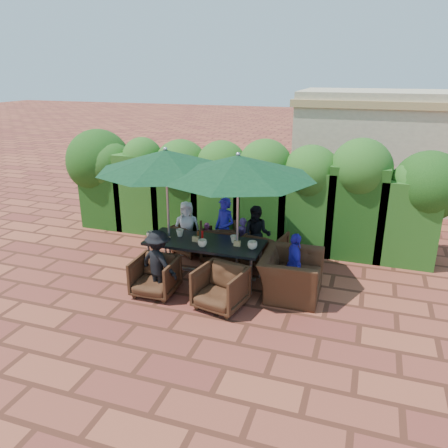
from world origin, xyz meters
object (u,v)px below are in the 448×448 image
(chair_far_right, at_px, (265,247))
(chair_near_left, at_px, (155,274))
(chair_far_left, at_px, (191,237))
(umbrella_left, at_px, (166,160))
(chair_near_right, at_px, (221,286))
(umbrella_right, at_px, (238,166))
(dining_table, at_px, (205,245))
(chair_far_mid, at_px, (219,240))
(chair_end_right, at_px, (291,268))

(chair_far_right, xyz_separation_m, chair_near_left, (-1.55, -1.81, -0.01))
(chair_far_left, bearing_deg, umbrella_left, 109.92)
(chair_near_left, height_order, chair_near_right, chair_near_right)
(chair_far_right, bearing_deg, umbrella_right, 82.47)
(dining_table, relative_size, umbrella_right, 0.81)
(dining_table, relative_size, chair_near_left, 2.95)
(umbrella_left, xyz_separation_m, chair_far_right, (1.71, 0.87, -1.83))
(chair_far_mid, bearing_deg, umbrella_right, 104.12)
(umbrella_right, bearing_deg, chair_near_left, -144.99)
(chair_far_right, relative_size, chair_near_right, 0.99)
(umbrella_left, bearing_deg, umbrella_right, -3.06)
(dining_table, height_order, chair_near_right, chair_near_right)
(umbrella_left, distance_m, chair_far_left, 2.10)
(chair_far_mid, bearing_deg, chair_near_left, 51.86)
(dining_table, bearing_deg, chair_far_right, 44.96)
(dining_table, xyz_separation_m, umbrella_right, (0.64, 0.00, 1.54))
(umbrella_right, xyz_separation_m, chair_far_left, (-1.37, 1.04, -1.87))
(chair_far_right, bearing_deg, chair_far_left, 7.24)
(dining_table, xyz_separation_m, chair_end_right, (1.67, -0.12, -0.17))
(chair_far_mid, distance_m, chair_near_right, 2.03)
(chair_far_mid, bearing_deg, chair_end_right, 125.98)
(chair_end_right, bearing_deg, dining_table, 84.80)
(umbrella_right, bearing_deg, chair_far_right, 71.89)
(chair_far_right, distance_m, chair_near_left, 2.39)
(dining_table, relative_size, chair_far_right, 2.86)
(umbrella_left, height_order, umbrella_right, same)
(umbrella_left, bearing_deg, chair_far_right, 26.91)
(chair_far_left, bearing_deg, chair_end_right, 175.97)
(dining_table, bearing_deg, chair_far_mid, 94.04)
(chair_far_mid, bearing_deg, chair_near_right, 88.49)
(umbrella_right, height_order, chair_far_right, umbrella_right)
(chair_far_mid, height_order, chair_far_right, chair_far_mid)
(chair_far_right, bearing_deg, chair_near_right, 91.31)
(umbrella_right, bearing_deg, dining_table, -179.95)
(umbrella_left, bearing_deg, chair_far_left, 88.14)
(dining_table, distance_m, chair_near_left, 1.10)
(chair_far_left, distance_m, chair_far_right, 1.68)
(dining_table, distance_m, chair_far_left, 1.32)
(chair_near_right, relative_size, chair_end_right, 0.67)
(chair_far_left, xyz_separation_m, chair_end_right, (2.40, -1.16, 0.16))
(umbrella_left, relative_size, chair_far_left, 3.69)
(umbrella_left, relative_size, chair_far_mid, 3.17)
(dining_table, xyz_separation_m, umbrella_left, (-0.77, 0.08, 1.54))
(umbrella_left, distance_m, chair_end_right, 2.98)
(chair_end_right, bearing_deg, umbrella_right, 82.27)
(umbrella_left, bearing_deg, chair_end_right, -4.57)
(chair_far_mid, relative_size, chair_near_right, 1.04)
(chair_near_left, xyz_separation_m, chair_end_right, (2.27, 0.75, 0.13))
(umbrella_left, relative_size, chair_far_right, 3.33)
(chair_far_left, xyz_separation_m, chair_far_right, (1.68, -0.10, 0.04))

